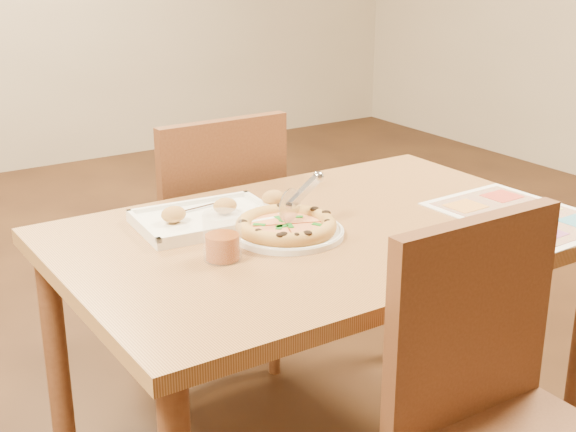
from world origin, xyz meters
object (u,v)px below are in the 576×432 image
appetizer_tray (210,218)px  dining_table (323,260)px  chair_far (211,219)px  pizza_cutter (299,196)px  pizza (286,226)px  chair_near (501,392)px  glass_tumbler (222,240)px  menu (521,214)px  plate (288,233)px

appetizer_tray → dining_table: bearing=-40.5°
chair_far → pizza_cutter: bearing=84.7°
pizza → chair_near: bearing=-80.1°
chair_near → glass_tumbler: (-0.30, 0.56, 0.20)m
appetizer_tray → menu: size_ratio=0.91×
plate → appetizer_tray: 0.21m
chair_far → appetizer_tray: size_ratio=1.17×
plate → menu: plate is taller
dining_table → chair_near: chair_near is taller
chair_near → plate: (-0.10, 0.61, 0.16)m
dining_table → pizza: size_ratio=5.29×
chair_near → glass_tumbler: size_ratio=4.32×
menu → glass_tumbler: bearing=168.5°
glass_tumbler → pizza: bearing=12.4°
chair_far → menu: size_ratio=1.06×
chair_near → chair_far: size_ratio=1.00×
chair_far → plate: size_ratio=1.73×
pizza_cutter → appetizer_tray: bearing=116.4°
chair_far → plate: 0.62m
appetizer_tray → chair_near: bearing=-74.5°
chair_near → plate: 0.64m
chair_far → appetizer_tray: (-0.22, -0.42, 0.17)m
pizza → pizza_cutter: pizza_cutter is taller
plate → menu: bearing=-19.4°
pizza_cutter → chair_near: bearing=-105.3°
plate → pizza_cutter: 0.09m
pizza_cutter → chair_far: bearing=64.7°
dining_table → plate: plate is taller
dining_table → appetizer_tray: 0.30m
appetizer_tray → menu: bearing=-28.5°
plate → menu: (0.59, -0.21, -0.00)m
pizza → pizza_cutter: size_ratio=1.55×
chair_near → menu: chair_near is taller
pizza → menu: pizza is taller
plate → chair_far: bearing=80.5°
glass_tumbler → menu: size_ratio=0.25×
dining_table → appetizer_tray: (-0.22, 0.19, 0.10)m
dining_table → glass_tumbler: (-0.30, -0.04, 0.13)m
dining_table → chair_far: (-0.00, 0.60, -0.07)m
appetizer_tray → glass_tumbler: (-0.09, -0.22, 0.03)m
chair_far → glass_tumbler: size_ratio=4.32×
pizza → pizza_cutter: bearing=22.8°
chair_near → pizza: (-0.11, 0.61, 0.18)m
pizza_cutter → menu: (0.55, -0.23, -0.08)m
plate → pizza_cutter: pizza_cutter is taller
menu → appetizer_tray: bearing=151.5°
plate → pizza: size_ratio=1.11×
pizza → pizza_cutter: (0.05, 0.02, 0.06)m
chair_far → pizza_cutter: (-0.05, -0.57, 0.24)m
pizza_cutter → pizza: bearing=-177.3°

